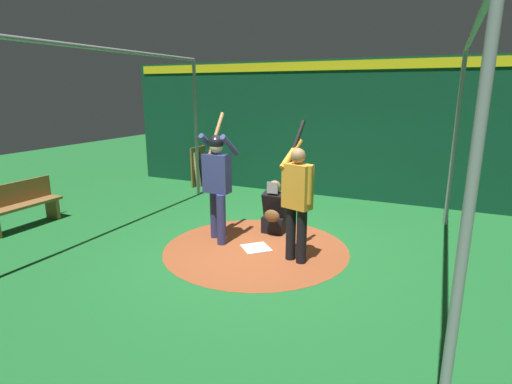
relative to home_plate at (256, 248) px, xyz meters
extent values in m
plane|color=#1E6B2D|center=(0.00, 0.00, -0.01)|extent=(26.60, 26.60, 0.00)
cylinder|color=#9E4C28|center=(0.00, 0.00, -0.01)|extent=(2.99, 2.99, 0.01)
cube|color=white|center=(0.00, 0.00, 0.00)|extent=(0.59, 0.59, 0.01)
cylinder|color=navy|center=(0.06, -0.60, 0.41)|extent=(0.15, 0.15, 0.85)
cylinder|color=navy|center=(-0.18, -0.87, 0.41)|extent=(0.15, 0.15, 0.85)
cube|color=navy|center=(-0.06, -0.74, 1.16)|extent=(0.22, 0.44, 0.64)
cylinder|color=navy|center=(-0.16, -0.54, 1.62)|extent=(0.52, 0.09, 0.40)
cylinder|color=navy|center=(-0.16, -0.93, 1.62)|extent=(0.52, 0.09, 0.40)
sphere|color=beige|center=(-0.06, -0.74, 1.61)|extent=(0.22, 0.22, 0.22)
sphere|color=black|center=(-0.06, -0.74, 1.67)|extent=(0.25, 0.25, 0.25)
cylinder|color=olive|center=(-0.28, -0.87, 1.76)|extent=(0.54, 0.06, 0.73)
cube|color=black|center=(-0.89, -0.02, 0.14)|extent=(0.40, 0.40, 0.30)
cube|color=black|center=(-0.85, -0.02, 0.51)|extent=(0.31, 0.40, 0.48)
sphere|color=#9E704C|center=(-0.83, -0.02, 0.84)|extent=(0.22, 0.22, 0.22)
cube|color=gray|center=(-0.73, -0.02, 0.84)|extent=(0.03, 0.20, 0.20)
ellipsoid|color=brown|center=(-0.57, 0.04, 0.38)|extent=(0.12, 0.28, 0.22)
cylinder|color=black|center=(0.21, 0.84, 0.40)|extent=(0.15, 0.15, 0.83)
cylinder|color=black|center=(0.15, 0.65, 0.40)|extent=(0.15, 0.15, 0.83)
cube|color=orange|center=(0.18, 0.74, 1.14)|extent=(0.34, 0.47, 0.66)
cylinder|color=orange|center=(0.24, 0.93, 1.20)|extent=(0.09, 0.09, 0.55)
cylinder|color=orange|center=(0.02, 0.58, 1.58)|extent=(0.49, 0.23, 0.42)
sphere|color=#9E704C|center=(0.18, 0.74, 1.59)|extent=(0.21, 0.21, 0.21)
cylinder|color=black|center=(-0.05, 0.61, 1.69)|extent=(0.46, 0.20, 0.74)
cube|color=#0C3D26|center=(-3.87, 0.00, 1.58)|extent=(0.20, 10.60, 3.19)
cube|color=yellow|center=(-3.76, 0.00, 3.03)|extent=(0.03, 10.38, 0.20)
cylinder|color=gray|center=(-2.61, -2.78, 1.58)|extent=(0.08, 0.08, 3.18)
cylinder|color=gray|center=(-2.61, 2.78, 1.58)|extent=(0.08, 0.08, 3.18)
cylinder|color=gray|center=(2.61, 2.78, 1.58)|extent=(0.08, 0.08, 3.18)
cylinder|color=gray|center=(0.00, -2.78, 3.16)|extent=(5.22, 0.07, 0.07)
cylinder|color=gray|center=(0.00, 2.78, 3.16)|extent=(5.22, 0.07, 0.07)
cube|color=olive|center=(-3.62, -3.29, 0.51)|extent=(1.06, 0.04, 1.05)
cylinder|color=tan|center=(-4.05, -3.23, 0.39)|extent=(0.06, 0.14, 0.81)
cylinder|color=tan|center=(-3.93, -3.23, 0.45)|extent=(0.06, 0.21, 0.91)
cylinder|color=black|center=(-3.81, -3.23, 0.41)|extent=(0.06, 0.16, 0.84)
cylinder|color=tan|center=(-3.69, -3.23, 0.39)|extent=(0.06, 0.12, 0.80)
cylinder|color=olive|center=(-3.57, -3.23, 0.39)|extent=(0.06, 0.15, 0.81)
cylinder|color=black|center=(-3.45, -3.23, 0.45)|extent=(0.06, 0.17, 0.92)
cylinder|color=olive|center=(-3.33, -3.23, 0.44)|extent=(0.06, 0.16, 0.90)
cylinder|color=tan|center=(-3.21, -3.23, 0.45)|extent=(0.06, 0.16, 0.92)
cube|color=olive|center=(0.85, -4.37, 0.41)|extent=(1.45, 0.36, 0.05)
cube|color=olive|center=(0.85, -4.53, 0.64)|extent=(1.45, 0.04, 0.40)
cube|color=olive|center=(0.25, -4.37, 0.19)|extent=(0.08, 0.32, 0.40)
camera|label=1|loc=(5.56, 2.57, 2.49)|focal=28.28mm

